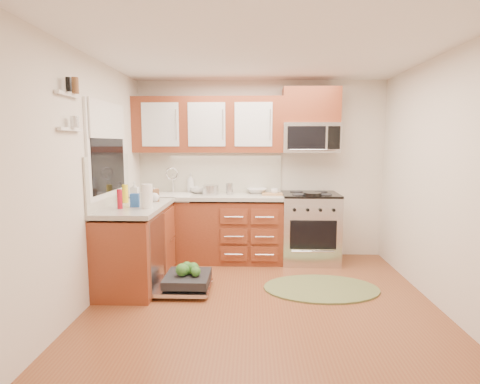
{
  "coord_description": "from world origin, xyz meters",
  "views": [
    {
      "loc": [
        -0.1,
        -3.65,
        1.63
      ],
      "look_at": [
        -0.26,
        0.85,
        1.04
      ],
      "focal_mm": 28.0,
      "sensor_mm": 36.0,
      "label": 1
    }
  ],
  "objects_px": {
    "bowl_a": "(257,191)",
    "stock_pot": "(211,190)",
    "microwave": "(310,138)",
    "paper_towel_roll": "(147,196)",
    "sink": "(170,203)",
    "rug": "(321,288)",
    "bowl_b": "(200,190)",
    "dishwasher": "(184,282)",
    "cup": "(275,191)",
    "upper_cabinets": "(208,125)",
    "skillet": "(312,194)",
    "cutting_board": "(274,194)",
    "range": "(309,227)"
  },
  "relations": [
    {
      "from": "rug",
      "to": "bowl_b",
      "type": "height_order",
      "value": "bowl_b"
    },
    {
      "from": "rug",
      "to": "bowl_b",
      "type": "relative_size",
      "value": 4.62
    },
    {
      "from": "microwave",
      "to": "cup",
      "type": "distance_m",
      "value": 0.88
    },
    {
      "from": "dishwasher",
      "to": "stock_pot",
      "type": "bearing_deg",
      "value": 81.04
    },
    {
      "from": "dishwasher",
      "to": "bowl_a",
      "type": "distance_m",
      "value": 1.76
    },
    {
      "from": "bowl_b",
      "to": "dishwasher",
      "type": "bearing_deg",
      "value": -90.12
    },
    {
      "from": "paper_towel_roll",
      "to": "skillet",
      "type": "bearing_deg",
      "value": 24.02
    },
    {
      "from": "cutting_board",
      "to": "bowl_a",
      "type": "xyz_separation_m",
      "value": [
        -0.23,
        0.15,
        0.02
      ]
    },
    {
      "from": "cutting_board",
      "to": "bowl_a",
      "type": "distance_m",
      "value": 0.28
    },
    {
      "from": "rug",
      "to": "skillet",
      "type": "bearing_deg",
      "value": 89.96
    },
    {
      "from": "range",
      "to": "cup",
      "type": "height_order",
      "value": "cup"
    },
    {
      "from": "paper_towel_roll",
      "to": "bowl_a",
      "type": "bearing_deg",
      "value": 46.7
    },
    {
      "from": "stock_pot",
      "to": "paper_towel_roll",
      "type": "distance_m",
      "value": 1.23
    },
    {
      "from": "sink",
      "to": "paper_towel_roll",
      "type": "distance_m",
      "value": 1.13
    },
    {
      "from": "paper_towel_roll",
      "to": "bowl_b",
      "type": "xyz_separation_m",
      "value": [
        0.39,
        1.28,
        -0.09
      ]
    },
    {
      "from": "skillet",
      "to": "bowl_a",
      "type": "xyz_separation_m",
      "value": [
        -0.72,
        0.42,
        -0.01
      ]
    },
    {
      "from": "rug",
      "to": "skillet",
      "type": "xyz_separation_m",
      "value": [
        0.0,
        0.78,
        0.96
      ]
    },
    {
      "from": "bowl_a",
      "to": "stock_pot",
      "type": "bearing_deg",
      "value": -163.86
    },
    {
      "from": "microwave",
      "to": "paper_towel_roll",
      "type": "bearing_deg",
      "value": -147.59
    },
    {
      "from": "dishwasher",
      "to": "cup",
      "type": "xyz_separation_m",
      "value": [
        1.06,
        1.18,
        0.87
      ]
    },
    {
      "from": "microwave",
      "to": "skillet",
      "type": "relative_size",
      "value": 3.31
    },
    {
      "from": "dishwasher",
      "to": "bowl_b",
      "type": "xyz_separation_m",
      "value": [
        0.0,
        1.3,
        0.87
      ]
    },
    {
      "from": "range",
      "to": "cup",
      "type": "relative_size",
      "value": 8.7
    },
    {
      "from": "stock_pot",
      "to": "upper_cabinets",
      "type": "bearing_deg",
      "value": 104.41
    },
    {
      "from": "dishwasher",
      "to": "stock_pot",
      "type": "height_order",
      "value": "stock_pot"
    },
    {
      "from": "sink",
      "to": "range",
      "type": "bearing_deg",
      "value": 0.3
    },
    {
      "from": "bowl_b",
      "to": "range",
      "type": "bearing_deg",
      "value": -6.31
    },
    {
      "from": "dishwasher",
      "to": "bowl_a",
      "type": "xyz_separation_m",
      "value": [
        0.81,
        1.3,
        0.86
      ]
    },
    {
      "from": "upper_cabinets",
      "to": "bowl_b",
      "type": "xyz_separation_m",
      "value": [
        -0.13,
        0.03,
        -0.91
      ]
    },
    {
      "from": "rug",
      "to": "paper_towel_roll",
      "type": "xyz_separation_m",
      "value": [
        -1.92,
        -0.08,
        1.05
      ]
    },
    {
      "from": "dishwasher",
      "to": "rug",
      "type": "relative_size",
      "value": 0.54
    },
    {
      "from": "dishwasher",
      "to": "range",
      "type": "bearing_deg",
      "value": 36.27
    },
    {
      "from": "paper_towel_roll",
      "to": "cup",
      "type": "bearing_deg",
      "value": 38.51
    },
    {
      "from": "microwave",
      "to": "skillet",
      "type": "height_order",
      "value": "microwave"
    },
    {
      "from": "bowl_a",
      "to": "dishwasher",
      "type": "bearing_deg",
      "value": -121.98
    },
    {
      "from": "skillet",
      "to": "stock_pot",
      "type": "xyz_separation_m",
      "value": [
        -1.35,
        0.24,
        0.02
      ]
    },
    {
      "from": "rug",
      "to": "dishwasher",
      "type": "bearing_deg",
      "value": -176.15
    },
    {
      "from": "cup",
      "to": "bowl_a",
      "type": "bearing_deg",
      "value": 153.96
    },
    {
      "from": "sink",
      "to": "bowl_b",
      "type": "relative_size",
      "value": 2.22
    },
    {
      "from": "bowl_a",
      "to": "bowl_b",
      "type": "distance_m",
      "value": 0.81
    },
    {
      "from": "microwave",
      "to": "dishwasher",
      "type": "relative_size",
      "value": 1.09
    },
    {
      "from": "range",
      "to": "rug",
      "type": "xyz_separation_m",
      "value": [
        -0.01,
        -1.03,
        -0.46
      ]
    },
    {
      "from": "bowl_a",
      "to": "skillet",
      "type": "bearing_deg",
      "value": -30.35
    },
    {
      "from": "bowl_b",
      "to": "bowl_a",
      "type": "bearing_deg",
      "value": 0.0
    },
    {
      "from": "dishwasher",
      "to": "bowl_a",
      "type": "bearing_deg",
      "value": 58.02
    },
    {
      "from": "range",
      "to": "bowl_b",
      "type": "bearing_deg",
      "value": 173.69
    },
    {
      "from": "rug",
      "to": "paper_towel_roll",
      "type": "relative_size",
      "value": 4.88
    },
    {
      "from": "microwave",
      "to": "paper_towel_roll",
      "type": "xyz_separation_m",
      "value": [
        -1.93,
        -1.23,
        -0.64
      ]
    },
    {
      "from": "sink",
      "to": "cutting_board",
      "type": "bearing_deg",
      "value": 1.07
    },
    {
      "from": "range",
      "to": "stock_pot",
      "type": "relative_size",
      "value": 4.25
    }
  ]
}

